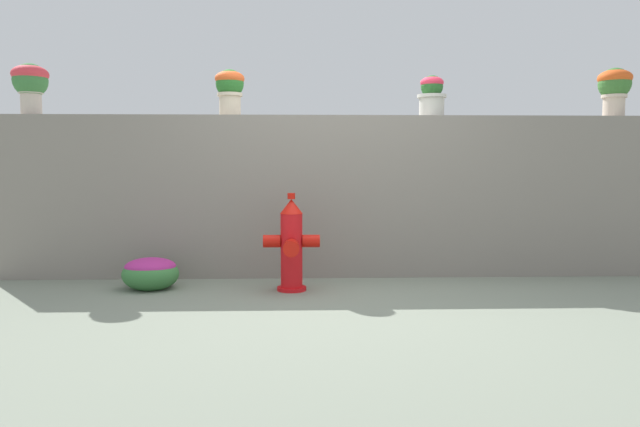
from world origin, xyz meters
TOP-DOWN VIEW (x-y plane):
  - ground_plane at (0.00, 0.00)m, footprint 24.00×24.00m
  - stone_wall at (0.00, 1.13)m, footprint 6.29×0.40m
  - potted_plant_0 at (-2.79, 1.12)m, footprint 0.33×0.33m
  - potted_plant_1 at (-0.96, 1.17)m, footprint 0.28×0.28m
  - potted_plant_2 at (0.97, 1.17)m, footprint 0.28×0.28m
  - potted_plant_3 at (2.75, 1.17)m, footprint 0.32×0.32m
  - fire_hydrant at (-0.37, 0.38)m, footprint 0.47×0.38m
  - flower_bush_left at (-1.57, 0.49)m, footprint 0.48×0.43m

SIDE VIEW (x-z plane):
  - ground_plane at x=0.00m, z-range 0.00..0.00m
  - flower_bush_left at x=-1.57m, z-range 0.01..0.29m
  - fire_hydrant at x=-0.37m, z-range -0.04..0.79m
  - stone_wall at x=0.00m, z-range 0.00..1.51m
  - potted_plant_2 at x=0.97m, z-range 1.53..1.93m
  - potted_plant_1 at x=-0.96m, z-range 1.57..2.01m
  - potted_plant_3 at x=2.75m, z-range 1.58..2.06m
  - potted_plant_0 at x=-2.79m, z-range 1.58..2.07m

